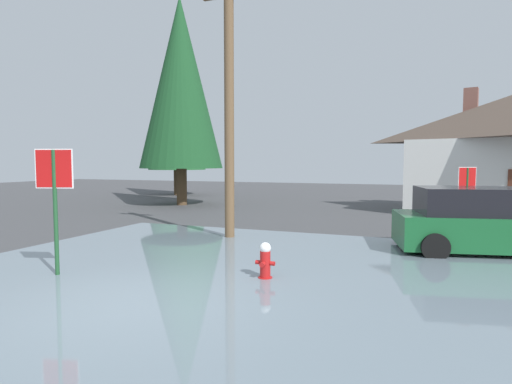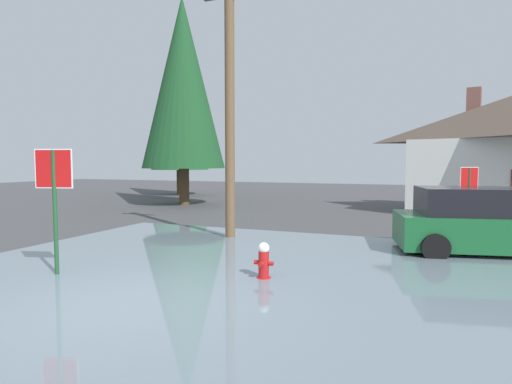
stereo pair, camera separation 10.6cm
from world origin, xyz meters
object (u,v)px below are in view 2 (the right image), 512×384
object	(u,v)px
utility_pole	(230,103)
stop_sign_far	(469,186)
stop_sign_near	(54,186)
pine_tree_tall_left	(179,111)
pine_tree_mid_left	(183,83)
parked_car	(484,223)
fire_hydrant	(264,263)

from	to	relation	value
utility_pole	stop_sign_far	distance (m)	8.14
stop_sign_near	pine_tree_tall_left	distance (m)	21.54
utility_pole	pine_tree_mid_left	distance (m)	10.89
stop_sign_far	pine_tree_mid_left	world-z (taller)	pine_tree_mid_left
parked_car	pine_tree_tall_left	world-z (taller)	pine_tree_tall_left
utility_pole	pine_tree_mid_left	bearing A→B (deg)	128.78
pine_tree_mid_left	stop_sign_far	bearing A→B (deg)	-17.56
stop_sign_far	pine_tree_tall_left	xyz separation A→B (m)	(-17.12, 9.99, 4.31)
stop_sign_far	pine_tree_mid_left	bearing A→B (deg)	162.44
stop_sign_near	fire_hydrant	size ratio (longest dim) A/B	3.33
pine_tree_tall_left	fire_hydrant	bearing A→B (deg)	-53.89
stop_sign_far	fire_hydrant	bearing A→B (deg)	-117.70
utility_pole	stop_sign_near	bearing A→B (deg)	-105.17
fire_hydrant	utility_pole	distance (m)	5.76
utility_pole	parked_car	distance (m)	7.37
pine_tree_tall_left	pine_tree_mid_left	world-z (taller)	pine_tree_mid_left
utility_pole	fire_hydrant	bearing A→B (deg)	-56.57
stop_sign_near	pine_tree_mid_left	xyz separation A→B (m)	(-5.29, 13.28, 4.61)
stop_sign_near	pine_tree_mid_left	bearing A→B (deg)	111.73
stop_sign_near	utility_pole	bearing A→B (deg)	74.83
fire_hydrant	parked_car	size ratio (longest dim) A/B	0.17
stop_sign_near	stop_sign_far	world-z (taller)	stop_sign_near
stop_sign_near	stop_sign_far	size ratio (longest dim) A/B	1.19
utility_pole	pine_tree_tall_left	distance (m)	17.67
stop_sign_far	parked_car	bearing A→B (deg)	-89.33
pine_tree_mid_left	parked_car	bearing A→B (deg)	-30.48
fire_hydrant	utility_pole	size ratio (longest dim) A/B	0.10
fire_hydrant	pine_tree_tall_left	distance (m)	22.72
fire_hydrant	parked_car	xyz separation A→B (m)	(4.16, 4.21, 0.41)
fire_hydrant	pine_tree_mid_left	size ratio (longest dim) A/B	0.07
stop_sign_near	parked_car	size ratio (longest dim) A/B	0.55
fire_hydrant	stop_sign_far	size ratio (longest dim) A/B	0.36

